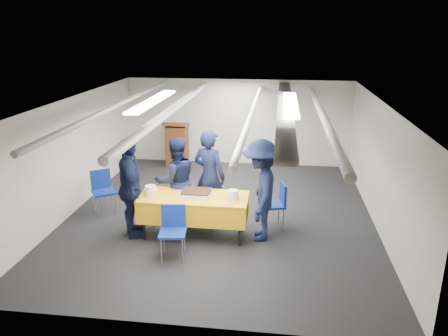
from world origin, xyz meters
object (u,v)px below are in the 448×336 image
Objects in this scene: podium at (177,144)px; sailor_c at (130,189)px; sheet_cake at (196,193)px; sailor_b at (176,181)px; sailor_d at (261,191)px; chair_left at (102,187)px; sailor_a at (209,176)px; serving_table at (194,207)px; chair_near at (173,226)px; chair_right at (277,200)px.

podium is 0.69× the size of sailor_c.
sailor_b is (-0.48, 0.48, 0.03)m from sheet_cake.
sailor_d is (2.28, 0.20, -0.00)m from sailor_c.
sheet_cake is at bearing -20.58° from chair_left.
sailor_a is at bearing -81.88° from sailor_c.
serving_table is 1.06× the size of sailor_d.
sailor_a is 1.08× the size of sailor_b.
chair_left is (-0.79, -3.21, -0.08)m from podium.
chair_right is at bearing 38.29° from chair_near.
chair_right reaches higher than sheet_cake.
sheet_cake is 0.42× the size of podium.
sailor_c is at bearing -164.69° from chair_right.
sailor_d is at bearing 0.55° from sheet_cake.
chair_left is 0.48× the size of sailor_d.
serving_table is 1.06× the size of sailor_c.
chair_near is 1.64m from sailor_d.
sailor_c is (-2.58, -0.71, 0.38)m from chair_right.
sailor_c reaches higher than podium.
serving_table is 2.22× the size of chair_near.
sailor_b is (-0.61, -0.18, -0.06)m from sailor_a.
sailor_d is (1.62, -0.47, 0.06)m from sailor_b.
serving_table is 1.58m from chair_right.
sailor_d is (-0.29, -0.50, 0.38)m from chair_right.
sheet_cake is (0.04, 0.06, 0.26)m from serving_table.
podium is (-1.30, 4.00, -0.20)m from sheet_cake.
sailor_a reaches higher than chair_near.
sailor_d is at bearing -110.53° from sailor_c.
chair_near is 1.34m from sailor_b.
chair_left is 3.34m from sailor_d.
chair_right is at bearing -51.93° from podium.
sailor_a is 0.64m from sailor_b.
chair_right is 0.48× the size of sailor_c.
chair_near is at bearing -141.71° from chair_right.
chair_right is (1.43, 0.51, -0.28)m from sheet_cake.
sheet_cake is at bearing -72.04° from podium.
serving_table is 1.17m from sailor_c.
sheet_cake is 0.88m from chair_near.
sailor_a is (0.37, 1.46, 0.38)m from chair_near.
chair_near is (-0.20, -0.74, -0.03)m from serving_table.
sailor_c is (0.15, -4.19, 0.29)m from podium.
sailor_a is at bearing -3.26° from chair_left.
sailor_a is (-1.30, 0.14, 0.38)m from chair_right.
podium is at bearing -44.26° from sailor_a.
sailor_a is 1.00× the size of sailor_c.
sailor_c is at bearing 16.08° from sailor_b.
sheet_cake is 0.68m from sailor_a.
sailor_a reaches higher than chair_right.
chair_near reaches higher than sheet_cake.
chair_near is 2.13m from chair_right.
sailor_a reaches higher than chair_left.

